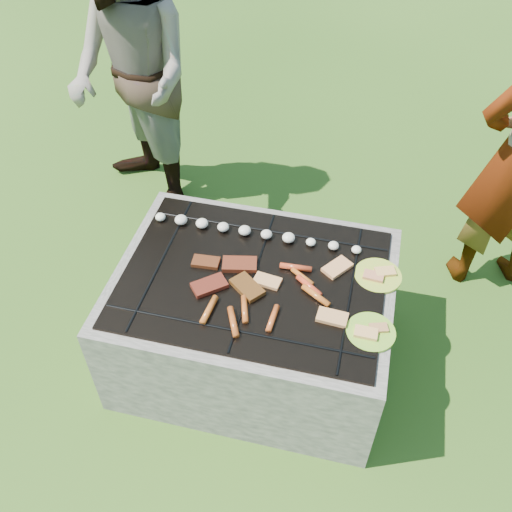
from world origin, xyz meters
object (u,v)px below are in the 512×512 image
at_px(fire_pit, 254,321).
at_px(bystander, 131,78).
at_px(plate_far, 378,275).
at_px(plate_near, 371,332).

height_order(fire_pit, bystander, bystander).
distance_m(plate_far, plate_near, 0.34).
bearing_deg(fire_pit, bystander, 132.53).
height_order(plate_far, plate_near, same).
distance_m(plate_near, bystander, 2.06).
relative_size(plate_near, bystander, 0.12).
xyz_separation_m(fire_pit, plate_far, (0.56, 0.15, 0.33)).
xyz_separation_m(plate_far, plate_near, (-0.00, -0.34, -0.00)).
bearing_deg(plate_far, fire_pit, -165.26).
xyz_separation_m(fire_pit, bystander, (-1.02, 1.11, 0.62)).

